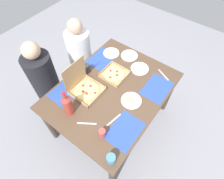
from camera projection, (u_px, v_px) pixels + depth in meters
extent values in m
plane|color=gray|center=(112.00, 121.00, 2.62)|extent=(6.00, 6.00, 0.00)
cylinder|color=#3F3328|center=(112.00, 175.00, 1.86)|extent=(0.07, 0.07, 0.73)
cylinder|color=#3F3328|center=(169.00, 94.00, 2.46)|extent=(0.07, 0.07, 0.73)
cylinder|color=#3F3328|center=(49.00, 124.00, 2.20)|extent=(0.07, 0.07, 0.73)
cylinder|color=#3F3328|center=(112.00, 63.00, 2.79)|extent=(0.07, 0.07, 0.73)
cube|color=brown|center=(112.00, 90.00, 2.02)|extent=(1.38, 1.07, 0.03)
cube|color=#2D4C9E|center=(125.00, 131.00, 1.73)|extent=(0.36, 0.26, 0.00)
cube|color=#2D4C9E|center=(157.00, 88.00, 2.02)|extent=(0.36, 0.26, 0.00)
cube|color=#2D4C9E|center=(67.00, 91.00, 2.00)|extent=(0.36, 0.26, 0.00)
cube|color=#2D4C9E|center=(102.00, 58.00, 2.29)|extent=(0.36, 0.26, 0.00)
cube|color=tan|center=(114.00, 75.00, 2.13)|extent=(0.28, 0.28, 0.01)
cube|color=tan|center=(107.00, 81.00, 2.05)|extent=(0.01, 0.28, 0.03)
cube|color=tan|center=(121.00, 67.00, 2.18)|extent=(0.01, 0.28, 0.03)
cube|color=tan|center=(124.00, 79.00, 2.07)|extent=(0.28, 0.01, 0.03)
cube|color=tan|center=(105.00, 68.00, 2.16)|extent=(0.28, 0.01, 0.03)
cylinder|color=#E0B76B|center=(114.00, 74.00, 2.12)|extent=(0.24, 0.24, 0.01)
cylinder|color=#EFD67F|center=(114.00, 74.00, 2.12)|extent=(0.22, 0.22, 0.00)
cylinder|color=red|center=(117.00, 71.00, 2.13)|extent=(0.03, 0.03, 0.00)
cylinder|color=red|center=(111.00, 71.00, 2.14)|extent=(0.03, 0.03, 0.00)
cylinder|color=red|center=(110.00, 77.00, 2.08)|extent=(0.03, 0.03, 0.00)
cylinder|color=red|center=(117.00, 75.00, 2.10)|extent=(0.03, 0.03, 0.00)
cube|color=tan|center=(87.00, 91.00, 1.99)|extent=(0.31, 0.31, 0.01)
cube|color=tan|center=(77.00, 100.00, 1.91)|extent=(0.01, 0.31, 0.03)
cube|color=tan|center=(96.00, 81.00, 2.05)|extent=(0.01, 0.31, 0.03)
cube|color=tan|center=(98.00, 97.00, 1.92)|extent=(0.31, 0.01, 0.03)
cube|color=tan|center=(77.00, 84.00, 2.03)|extent=(0.31, 0.01, 0.03)
cylinder|color=#E0B76B|center=(87.00, 91.00, 1.99)|extent=(0.27, 0.27, 0.01)
cylinder|color=#EFD67F|center=(87.00, 90.00, 1.98)|extent=(0.24, 0.24, 0.00)
cylinder|color=red|center=(91.00, 86.00, 2.01)|extent=(0.03, 0.03, 0.00)
cylinder|color=red|center=(83.00, 86.00, 2.01)|extent=(0.03, 0.03, 0.00)
cylinder|color=red|center=(83.00, 91.00, 1.97)|extent=(0.03, 0.03, 0.00)
cylinder|color=red|center=(87.00, 94.00, 1.95)|extent=(0.03, 0.03, 0.00)
cylinder|color=red|center=(95.00, 93.00, 1.96)|extent=(0.03, 0.03, 0.00)
cube|color=tan|center=(75.00, 74.00, 1.89)|extent=(0.31, 0.02, 0.31)
cylinder|color=white|center=(131.00, 101.00, 1.92)|extent=(0.21, 0.21, 0.01)
cylinder|color=white|center=(131.00, 100.00, 1.91)|extent=(0.22, 0.22, 0.01)
cylinder|color=#E0B76B|center=(129.00, 99.00, 1.91)|extent=(0.09, 0.09, 0.01)
cylinder|color=#EFD67F|center=(129.00, 99.00, 1.91)|extent=(0.07, 0.07, 0.00)
cylinder|color=white|center=(140.00, 69.00, 2.18)|extent=(0.21, 0.21, 0.01)
cylinder|color=white|center=(140.00, 69.00, 2.18)|extent=(0.21, 0.21, 0.01)
cylinder|color=white|center=(111.00, 53.00, 2.34)|extent=(0.20, 0.20, 0.01)
cylinder|color=white|center=(111.00, 53.00, 2.33)|extent=(0.20, 0.20, 0.01)
cylinder|color=white|center=(129.00, 56.00, 2.31)|extent=(0.20, 0.20, 0.01)
cylinder|color=white|center=(129.00, 55.00, 2.31)|extent=(0.21, 0.21, 0.01)
cylinder|color=#B2382D|center=(68.00, 106.00, 1.76)|extent=(0.09, 0.09, 0.22)
cone|color=#B2382D|center=(65.00, 99.00, 1.65)|extent=(0.09, 0.09, 0.04)
cylinder|color=#B2382D|center=(64.00, 96.00, 1.62)|extent=(0.03, 0.03, 0.06)
cylinder|color=red|center=(64.00, 94.00, 1.59)|extent=(0.03, 0.03, 0.01)
cylinder|color=#BF4742|center=(102.00, 133.00, 1.66)|extent=(0.06, 0.06, 0.09)
cylinder|color=teal|center=(111.00, 159.00, 1.53)|extent=(0.08, 0.08, 0.09)
cylinder|color=#333338|center=(87.00, 68.00, 2.13)|extent=(0.07, 0.07, 0.10)
cube|color=#B7B7BC|center=(114.00, 120.00, 1.79)|extent=(0.19, 0.05, 0.00)
cube|color=#B7B7BC|center=(163.00, 75.00, 2.13)|extent=(0.10, 0.18, 0.00)
cube|color=#B7B7BC|center=(87.00, 123.00, 1.77)|extent=(0.12, 0.17, 0.00)
cylinder|color=black|center=(48.00, 87.00, 2.35)|extent=(0.32, 0.32, 1.02)
sphere|color=#D1A889|center=(31.00, 50.00, 1.85)|extent=(0.19, 0.19, 0.19)
cylinder|color=white|center=(81.00, 61.00, 2.67)|extent=(0.32, 0.32, 0.95)
sphere|color=#D1A889|center=(75.00, 26.00, 2.20)|extent=(0.19, 0.19, 0.19)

